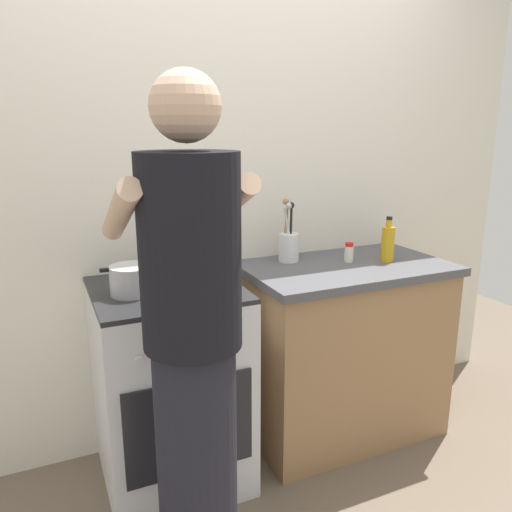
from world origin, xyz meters
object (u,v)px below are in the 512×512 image
at_px(mixing_bowl, 201,277).
at_px(oil_bottle, 388,243).
at_px(pot, 132,280).
at_px(person, 193,356).
at_px(stove_range, 170,385).
at_px(utensil_crock, 289,244).
at_px(spice_bottle, 349,253).

bearing_deg(mixing_bowl, oil_bottle, 1.08).
xyz_separation_m(pot, person, (0.08, -0.56, -0.10)).
distance_m(pot, mixing_bowl, 0.28).
height_order(stove_range, mixing_bowl, mixing_bowl).
relative_size(utensil_crock, oil_bottle, 1.39).
distance_m(oil_bottle, person, 1.31).
bearing_deg(oil_bottle, person, -154.54).
bearing_deg(spice_bottle, person, -147.83).
height_order(utensil_crock, person, person).
height_order(stove_range, pot, pot).
height_order(pot, spice_bottle, pot).
relative_size(pot, mixing_bowl, 0.81).
xyz_separation_m(stove_range, spice_bottle, (0.93, 0.04, 0.50)).
bearing_deg(utensil_crock, pot, -166.04).
relative_size(mixing_bowl, oil_bottle, 1.32).
bearing_deg(pot, mixing_bowl, -3.67).
bearing_deg(mixing_bowl, spice_bottle, 6.05).
bearing_deg(person, spice_bottle, 32.17).
height_order(mixing_bowl, spice_bottle, spice_bottle).
relative_size(pot, oil_bottle, 1.07).
height_order(pot, utensil_crock, utensil_crock).
xyz_separation_m(oil_bottle, person, (-1.18, -0.56, -0.13)).
xyz_separation_m(mixing_bowl, oil_bottle, (0.97, 0.02, 0.05)).
relative_size(stove_range, mixing_bowl, 3.03).
distance_m(pot, utensil_crock, 0.83).
distance_m(pot, oil_bottle, 1.26).
distance_m(pot, person, 0.57).
distance_m(mixing_bowl, oil_bottle, 0.98).
relative_size(pot, person, 0.14).
relative_size(pot, utensil_crock, 0.77).
height_order(spice_bottle, oil_bottle, oil_bottle).
relative_size(utensil_crock, spice_bottle, 3.23).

